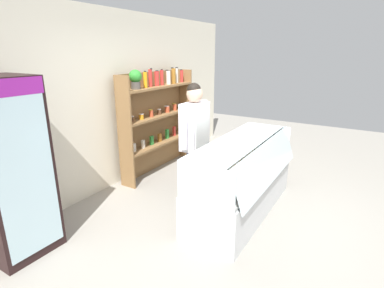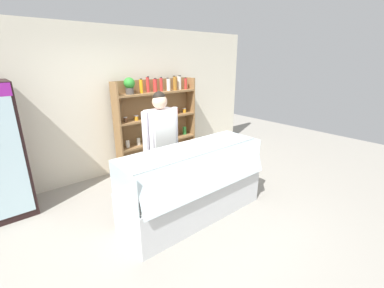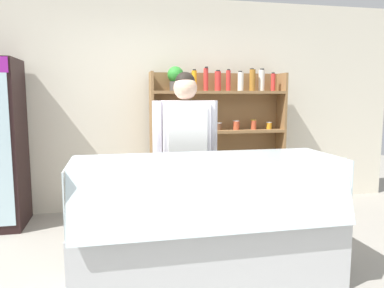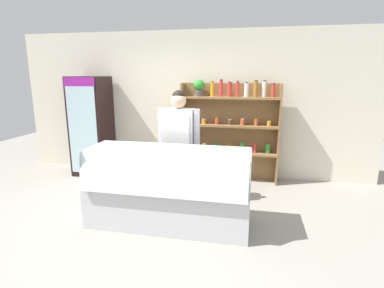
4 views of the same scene
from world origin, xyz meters
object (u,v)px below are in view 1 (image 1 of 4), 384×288
(drinks_fridge, at_px, (8,170))
(shelving_unit, at_px, (156,115))
(shop_clerk, at_px, (195,133))
(deli_display_case, at_px, (242,190))

(drinks_fridge, relative_size, shelving_unit, 1.03)
(shelving_unit, height_order, shop_clerk, shelving_unit)
(drinks_fridge, xyz_separation_m, deli_display_case, (2.02, -1.74, -0.63))
(shelving_unit, xyz_separation_m, deli_display_case, (-0.60, -1.88, -0.71))
(shelving_unit, bearing_deg, drinks_fridge, -176.80)
(shop_clerk, bearing_deg, deli_display_case, -87.43)
(shelving_unit, bearing_deg, shop_clerk, -118.37)
(drinks_fridge, xyz_separation_m, shelving_unit, (2.62, 0.15, 0.08))
(deli_display_case, bearing_deg, shop_clerk, 92.57)
(shop_clerk, bearing_deg, drinks_fridge, 152.83)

